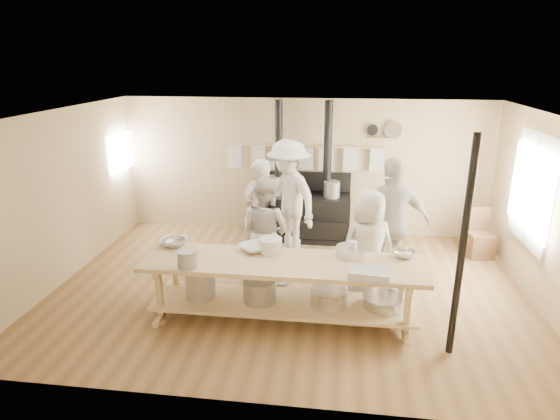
{
  "coord_description": "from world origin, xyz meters",
  "views": [
    {
      "loc": [
        0.67,
        -6.31,
        3.34
      ],
      "look_at": [
        -0.17,
        0.2,
        1.17
      ],
      "focal_mm": 30.0,
      "sensor_mm": 36.0,
      "label": 1
    }
  ],
  "objects_px": {
    "cook_left": "(265,231)",
    "cook_by_window": "(288,197)",
    "prep_table": "(282,284)",
    "cook_right": "(391,224)",
    "cook_center": "(367,248)",
    "chair": "(480,243)",
    "cook_far_left": "(260,211)",
    "roasting_pan": "(369,274)",
    "stove": "(302,211)"
  },
  "relations": [
    {
      "from": "chair",
      "to": "prep_table",
      "type": "bearing_deg",
      "value": -149.41
    },
    {
      "from": "cook_far_left",
      "to": "cook_left",
      "type": "xyz_separation_m",
      "value": [
        0.21,
        -0.74,
        -0.05
      ]
    },
    {
      "from": "cook_left",
      "to": "roasting_pan",
      "type": "relative_size",
      "value": 3.57
    },
    {
      "from": "cook_right",
      "to": "chair",
      "type": "relative_size",
      "value": 2.32
    },
    {
      "from": "stove",
      "to": "cook_center",
      "type": "height_order",
      "value": "stove"
    },
    {
      "from": "prep_table",
      "to": "cook_left",
      "type": "bearing_deg",
      "value": 109.73
    },
    {
      "from": "prep_table",
      "to": "cook_left",
      "type": "relative_size",
      "value": 2.14
    },
    {
      "from": "cook_left",
      "to": "cook_far_left",
      "type": "bearing_deg",
      "value": -45.39
    },
    {
      "from": "cook_center",
      "to": "cook_by_window",
      "type": "xyz_separation_m",
      "value": [
        -1.28,
        1.65,
        0.19
      ]
    },
    {
      "from": "cook_far_left",
      "to": "cook_left",
      "type": "relative_size",
      "value": 1.06
    },
    {
      "from": "prep_table",
      "to": "roasting_pan",
      "type": "bearing_deg",
      "value": -17.03
    },
    {
      "from": "cook_far_left",
      "to": "cook_right",
      "type": "height_order",
      "value": "cook_right"
    },
    {
      "from": "roasting_pan",
      "to": "chair",
      "type": "bearing_deg",
      "value": 53.85
    },
    {
      "from": "cook_left",
      "to": "cook_center",
      "type": "relative_size",
      "value": 1.02
    },
    {
      "from": "stove",
      "to": "cook_right",
      "type": "xyz_separation_m",
      "value": [
        1.47,
        -1.8,
        0.47
      ]
    },
    {
      "from": "cook_far_left",
      "to": "chair",
      "type": "xyz_separation_m",
      "value": [
        3.75,
        0.69,
        -0.64
      ]
    },
    {
      "from": "cook_center",
      "to": "cook_by_window",
      "type": "bearing_deg",
      "value": -74.8
    },
    {
      "from": "cook_left",
      "to": "cook_right",
      "type": "relative_size",
      "value": 0.85
    },
    {
      "from": "prep_table",
      "to": "cook_right",
      "type": "bearing_deg",
      "value": 39.68
    },
    {
      "from": "prep_table",
      "to": "cook_left",
      "type": "height_order",
      "value": "cook_left"
    },
    {
      "from": "cook_right",
      "to": "chair",
      "type": "bearing_deg",
      "value": -156.46
    },
    {
      "from": "stove",
      "to": "prep_table",
      "type": "distance_m",
      "value": 3.02
    },
    {
      "from": "cook_left",
      "to": "cook_by_window",
      "type": "distance_m",
      "value": 1.26
    },
    {
      "from": "cook_far_left",
      "to": "roasting_pan",
      "type": "relative_size",
      "value": 3.79
    },
    {
      "from": "stove",
      "to": "cook_left",
      "type": "bearing_deg",
      "value": -101.32
    },
    {
      "from": "cook_by_window",
      "to": "cook_center",
      "type": "bearing_deg",
      "value": -7.07
    },
    {
      "from": "stove",
      "to": "chair",
      "type": "xyz_separation_m",
      "value": [
        3.15,
        -0.5,
        -0.27
      ]
    },
    {
      "from": "stove",
      "to": "cook_far_left",
      "type": "distance_m",
      "value": 1.39
    },
    {
      "from": "cook_far_left",
      "to": "cook_center",
      "type": "height_order",
      "value": "cook_far_left"
    },
    {
      "from": "cook_far_left",
      "to": "cook_center",
      "type": "distance_m",
      "value": 2.07
    },
    {
      "from": "stove",
      "to": "cook_left",
      "type": "height_order",
      "value": "stove"
    },
    {
      "from": "cook_right",
      "to": "roasting_pan",
      "type": "height_order",
      "value": "cook_right"
    },
    {
      "from": "stove",
      "to": "cook_far_left",
      "type": "height_order",
      "value": "stove"
    },
    {
      "from": "cook_center",
      "to": "cook_by_window",
      "type": "distance_m",
      "value": 2.1
    },
    {
      "from": "cook_center",
      "to": "roasting_pan",
      "type": "bearing_deg",
      "value": 65.32
    },
    {
      "from": "prep_table",
      "to": "cook_by_window",
      "type": "bearing_deg",
      "value": 94.32
    },
    {
      "from": "prep_table",
      "to": "cook_right",
      "type": "xyz_separation_m",
      "value": [
        1.47,
        1.22,
        0.47
      ]
    },
    {
      "from": "cook_center",
      "to": "cook_right",
      "type": "xyz_separation_m",
      "value": [
        0.36,
        0.56,
        0.17
      ]
    },
    {
      "from": "cook_right",
      "to": "chair",
      "type": "distance_m",
      "value": 2.25
    },
    {
      "from": "prep_table",
      "to": "cook_center",
      "type": "relative_size",
      "value": 2.19
    },
    {
      "from": "stove",
      "to": "chair",
      "type": "bearing_deg",
      "value": -9.04
    },
    {
      "from": "cook_left",
      "to": "cook_right",
      "type": "xyz_separation_m",
      "value": [
        1.86,
        0.15,
        0.15
      ]
    },
    {
      "from": "cook_left",
      "to": "chair",
      "type": "relative_size",
      "value": 1.97
    },
    {
      "from": "prep_table",
      "to": "cook_left",
      "type": "distance_m",
      "value": 1.19
    },
    {
      "from": "cook_center",
      "to": "chair",
      "type": "bearing_deg",
      "value": -160.51
    },
    {
      "from": "cook_center",
      "to": "chair",
      "type": "distance_m",
      "value": 2.82
    },
    {
      "from": "chair",
      "to": "cook_right",
      "type": "bearing_deg",
      "value": -150.42
    },
    {
      "from": "cook_left",
      "to": "prep_table",
      "type": "bearing_deg",
      "value": 138.47
    },
    {
      "from": "cook_by_window",
      "to": "stove",
      "type": "bearing_deg",
      "value": 121.1
    },
    {
      "from": "cook_far_left",
      "to": "cook_left",
      "type": "height_order",
      "value": "cook_far_left"
    }
  ]
}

